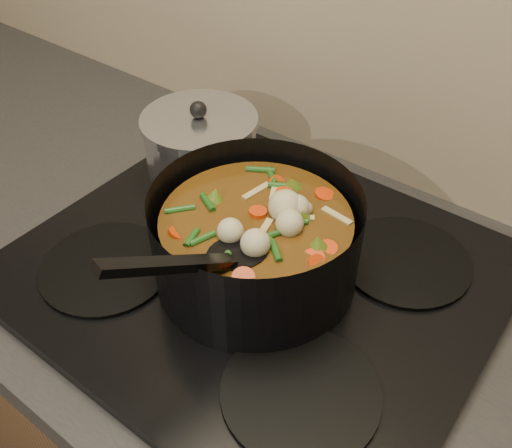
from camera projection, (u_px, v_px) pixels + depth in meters
The scene contains 4 objects.
counter at pixel (256, 438), 1.10m from camera, with size 2.64×0.64×0.91m.
stovetop at pixel (257, 270), 0.79m from camera, with size 0.62×0.54×0.03m.
stockpot at pixel (256, 242), 0.73m from camera, with size 0.35×0.41×0.20m.
saucepan at pixel (201, 151), 0.89m from camera, with size 0.18×0.18×0.15m.
Camera 1 is at (0.33, 1.49, 1.49)m, focal length 40.00 mm.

